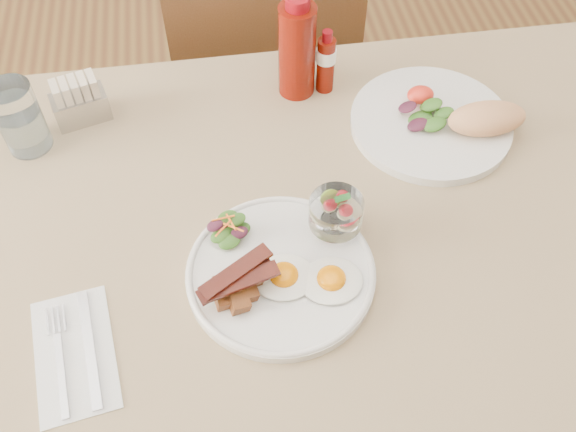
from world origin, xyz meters
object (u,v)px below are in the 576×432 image
at_px(chair_far, 263,69).
at_px(hot_sauce_bottle, 326,62).
at_px(ketchup_bottle, 297,49).
at_px(main_plate, 281,273).
at_px(sugar_caddy, 79,102).
at_px(table, 310,259).
at_px(second_plate, 444,120).
at_px(fruit_cup, 336,212).
at_px(water_glass, 21,121).

bearing_deg(chair_far, hot_sauce_bottle, -77.08).
relative_size(ketchup_bottle, hot_sauce_bottle, 1.55).
bearing_deg(main_plate, sugar_caddy, 128.11).
xyz_separation_m(table, main_plate, (-0.06, -0.08, 0.10)).
bearing_deg(ketchup_bottle, main_plate, -102.29).
height_order(table, second_plate, second_plate).
relative_size(fruit_cup, ketchup_bottle, 0.41).
relative_size(main_plate, sugar_caddy, 2.67).
bearing_deg(main_plate, table, 52.83).
xyz_separation_m(ketchup_bottle, water_glass, (-0.48, -0.07, -0.04)).
height_order(table, main_plate, main_plate).
xyz_separation_m(chair_far, water_glass, (-0.45, -0.41, 0.28)).
distance_m(fruit_cup, hot_sauce_bottle, 0.34).
bearing_deg(second_plate, chair_far, 119.06).
height_order(main_plate, second_plate, second_plate).
bearing_deg(second_plate, water_glass, 174.61).
xyz_separation_m(table, sugar_caddy, (-0.36, 0.30, 0.13)).
bearing_deg(hot_sauce_bottle, main_plate, -109.38).
relative_size(main_plate, fruit_cup, 3.42).
xyz_separation_m(second_plate, hot_sauce_bottle, (-0.19, 0.14, 0.04)).
xyz_separation_m(ketchup_bottle, sugar_caddy, (-0.39, -0.02, -0.06)).
height_order(main_plate, hot_sauce_bottle, hot_sauce_bottle).
bearing_deg(sugar_caddy, table, -55.99).
height_order(ketchup_bottle, hot_sauce_bottle, ketchup_bottle).
bearing_deg(hot_sauce_bottle, table, -103.99).
relative_size(table, sugar_caddy, 12.67).
bearing_deg(chair_far, sugar_caddy, -135.34).
height_order(sugar_caddy, water_glass, water_glass).
relative_size(fruit_cup, sugar_caddy, 0.78).
height_order(chair_far, second_plate, chair_far).
relative_size(second_plate, ketchup_bottle, 1.49).
bearing_deg(ketchup_bottle, table, -94.77).
bearing_deg(chair_far, fruit_cup, -87.42).
relative_size(second_plate, hot_sauce_bottle, 2.31).
height_order(table, water_glass, water_glass).
distance_m(second_plate, ketchup_bottle, 0.29).
relative_size(fruit_cup, water_glass, 0.64).
bearing_deg(chair_far, ketchup_bottle, -85.49).
bearing_deg(hot_sauce_bottle, ketchup_bottle, 175.05).
xyz_separation_m(fruit_cup, sugar_caddy, (-0.39, 0.33, -0.02)).
distance_m(main_plate, sugar_caddy, 0.49).
relative_size(hot_sauce_bottle, water_glass, 1.00).
bearing_deg(chair_far, second_plate, -60.94).
height_order(table, sugar_caddy, sugar_caddy).
bearing_deg(fruit_cup, ketchup_bottle, 90.66).
height_order(chair_far, sugar_caddy, chair_far).
xyz_separation_m(ketchup_bottle, hot_sauce_bottle, (0.05, -0.00, -0.03)).
bearing_deg(table, main_plate, -127.17).
xyz_separation_m(fruit_cup, ketchup_bottle, (-0.00, 0.34, 0.03)).
bearing_deg(hot_sauce_bottle, water_glass, -172.77).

